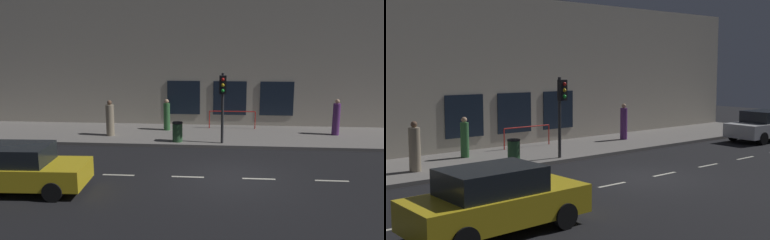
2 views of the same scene
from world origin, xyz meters
The scene contains 11 objects.
ground_plane centered at (0.00, 0.00, 0.00)m, with size 60.00×60.00×0.00m, color black.
sidewalk centered at (6.25, 0.00, 0.07)m, with size 4.50×32.00×0.15m.
building_facade centered at (8.80, 0.00, 3.57)m, with size 0.65×32.00×7.16m.
lane_centre_line centered at (0.00, -1.00, 0.00)m, with size 0.12×27.20×0.01m.
traffic_light centered at (4.33, 0.38, 2.47)m, with size 0.47×0.32×3.31m.
parked_car_1 centered at (-1.84, 7.02, 0.79)m, with size 2.01×4.41×1.58m.
pedestrian_0 centered at (5.53, 6.05, 0.98)m, with size 0.57×0.57×1.81m.
pedestrian_1 centered at (6.58, -5.39, 1.01)m, with size 0.49×0.49×1.85m.
pedestrian_2 centered at (6.99, 3.36, 0.93)m, with size 0.40×0.40×1.68m.
trash_bin centered at (4.58, 2.51, 0.62)m, with size 0.50×0.50×0.94m.
red_railing centered at (7.62, -0.14, 0.89)m, with size 0.05×2.54×0.97m.
Camera 1 is at (-14.20, 0.29, 5.06)m, focal length 38.04 mm.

